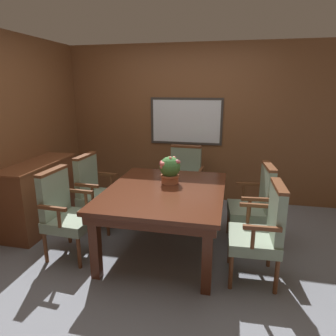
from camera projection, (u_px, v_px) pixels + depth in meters
The scene contains 10 objects.
ground_plane at pixel (156, 254), 3.35m from camera, with size 14.00×14.00×0.00m, color gray.
wall_back at pixel (184, 124), 4.79m from camera, with size 7.20×0.08×2.45m.
dining_table at pixel (165, 197), 3.31m from camera, with size 1.28×1.56×0.72m.
chair_head_far at pixel (184, 176), 4.44m from camera, with size 0.56×0.48×0.97m.
chair_left_far at pixel (95, 189), 3.91m from camera, with size 0.49×0.56×0.97m.
chair_right_near at pixel (262, 229), 2.80m from camera, with size 0.48×0.56×0.97m.
chair_left_near at pixel (65, 210), 3.23m from camera, with size 0.49×0.56×0.97m.
chair_right_far at pixel (256, 202), 3.46m from camera, with size 0.51×0.57×0.97m.
potted_plant at pixel (170, 169), 3.46m from camera, with size 0.24×0.25×0.32m.
sideboard_cabinet at pixel (40, 195), 3.92m from camera, with size 0.45×1.19×0.87m.
Camera 1 is at (0.77, -2.88, 1.81)m, focal length 32.00 mm.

